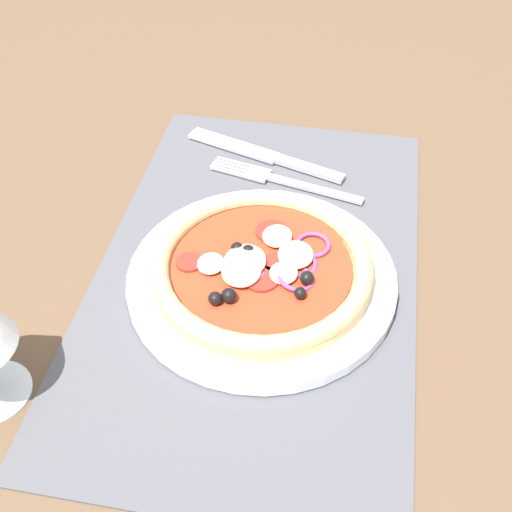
{
  "coord_description": "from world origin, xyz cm",
  "views": [
    {
      "loc": [
        -45.48,
        -8.13,
        47.31
      ],
      "look_at": [
        -0.59,
        0.0,
        2.65
      ],
      "focal_mm": 47.07,
      "sensor_mm": 36.0,
      "label": 1
    }
  ],
  "objects_px": {
    "plate": "(262,279)",
    "knife": "(263,154)",
    "pizza": "(262,266)",
    "fork": "(277,179)"
  },
  "relations": [
    {
      "from": "pizza",
      "to": "knife",
      "type": "relative_size",
      "value": 1.07
    },
    {
      "from": "pizza",
      "to": "fork",
      "type": "bearing_deg",
      "value": 3.59
    },
    {
      "from": "fork",
      "to": "knife",
      "type": "bearing_deg",
      "value": -48.04
    },
    {
      "from": "fork",
      "to": "knife",
      "type": "height_order",
      "value": "knife"
    },
    {
      "from": "plate",
      "to": "knife",
      "type": "distance_m",
      "value": 0.21
    },
    {
      "from": "plate",
      "to": "knife",
      "type": "height_order",
      "value": "plate"
    },
    {
      "from": "pizza",
      "to": "fork",
      "type": "height_order",
      "value": "pizza"
    },
    {
      "from": "pizza",
      "to": "plate",
      "type": "bearing_deg",
      "value": -12.38
    },
    {
      "from": "pizza",
      "to": "knife",
      "type": "bearing_deg",
      "value": 9.48
    },
    {
      "from": "pizza",
      "to": "knife",
      "type": "distance_m",
      "value": 0.21
    }
  ]
}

